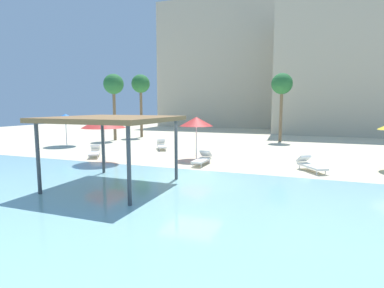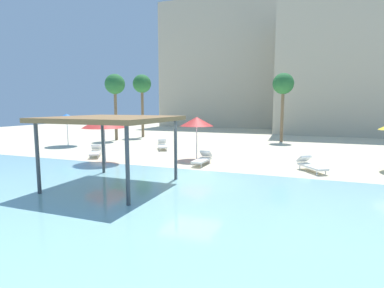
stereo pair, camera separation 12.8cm
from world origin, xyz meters
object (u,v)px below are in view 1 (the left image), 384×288
beach_umbrella_blue_2 (66,118)px  palm_tree_1 (282,85)px  beach_umbrella_red_1 (104,122)px  lounge_chair_0 (162,145)px  lounge_chair_3 (202,159)px  palm_tree_2 (141,85)px  shade_pavilion (112,121)px  lounge_chair_4 (95,152)px  beach_umbrella_red_3 (196,122)px  palm_tree_0 (114,86)px  lounge_chair_2 (310,165)px

beach_umbrella_blue_2 → palm_tree_1: (16.30, 9.33, 2.84)m
beach_umbrella_red_1 → lounge_chair_0: bearing=84.4°
lounge_chair_3 → palm_tree_2: bearing=-137.7°
shade_pavilion → lounge_chair_4: size_ratio=2.38×
lounge_chair_0 → beach_umbrella_red_3: bearing=21.1°
shade_pavilion → beach_umbrella_blue_2: size_ratio=1.72×
lounge_chair_4 → shade_pavilion: bearing=10.9°
shade_pavilion → lounge_chair_3: shade_pavilion is taller
beach_umbrella_red_1 → lounge_chair_0: size_ratio=1.41×
beach_umbrella_blue_2 → beach_umbrella_red_3: beach_umbrella_blue_2 is taller
beach_umbrella_blue_2 → palm_tree_2: palm_tree_2 is taller
palm_tree_0 → lounge_chair_2: bearing=-26.1°
lounge_chair_0 → lounge_chair_3: (4.83, -4.66, 0.00)m
lounge_chair_2 → lounge_chair_0: bearing=-146.5°
beach_umbrella_red_3 → palm_tree_0: 13.51m
lounge_chair_2 → lounge_chair_4: size_ratio=0.99×
lounge_chair_4 → palm_tree_2: size_ratio=0.29×
lounge_chair_0 → lounge_chair_4: 5.25m
lounge_chair_3 → palm_tree_1: (3.21, 13.10, 4.81)m
beach_umbrella_blue_2 → lounge_chair_3: 13.77m
beach_umbrella_red_3 → lounge_chair_3: bearing=-58.9°
beach_umbrella_red_1 → palm_tree_1: palm_tree_1 is taller
lounge_chair_4 → palm_tree_1: (10.64, 13.00, 4.81)m
beach_umbrella_blue_2 → palm_tree_2: 9.37m
lounge_chair_4 → palm_tree_0: bearing=174.5°
beach_umbrella_red_3 → palm_tree_2: palm_tree_2 is taller
beach_umbrella_blue_2 → beach_umbrella_red_3: (12.19, -2.29, 0.04)m
lounge_chair_2 → beach_umbrella_blue_2: bearing=-134.4°
beach_umbrella_red_1 → palm_tree_1: 17.24m
beach_umbrella_blue_2 → lounge_chair_3: beach_umbrella_blue_2 is taller
shade_pavilion → lounge_chair_0: (-2.95, 10.47, -2.37)m
lounge_chair_0 → lounge_chair_4: same height
shade_pavilion → palm_tree_1: (5.09, 18.92, 2.44)m
lounge_chair_0 → palm_tree_0: palm_tree_0 is taller
beach_umbrella_red_1 → lounge_chair_4: 3.31m
lounge_chair_2 → palm_tree_1: 13.93m
palm_tree_2 → palm_tree_0: bearing=-104.9°
lounge_chair_4 → beach_umbrella_red_3: bearing=69.7°
palm_tree_1 → beach_umbrella_red_1: bearing=-120.5°
palm_tree_0 → palm_tree_1: palm_tree_0 is taller
lounge_chair_0 → lounge_chair_2: size_ratio=1.02×
shade_pavilion → lounge_chair_3: bearing=72.1°
beach_umbrella_red_3 → lounge_chair_4: (-6.54, -1.39, -2.01)m
palm_tree_0 → beach_umbrella_red_3: bearing=-34.0°
beach_umbrella_red_1 → lounge_chair_0: 6.57m
beach_umbrella_red_3 → palm_tree_2: 15.10m
palm_tree_2 → lounge_chair_2: bearing=-36.0°
lounge_chair_2 → palm_tree_1: size_ratio=0.31×
shade_pavilion → palm_tree_1: bearing=75.0°
beach_umbrella_red_3 → lounge_chair_3: size_ratio=1.38×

